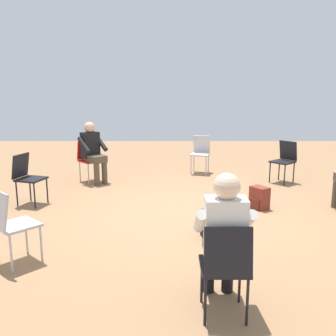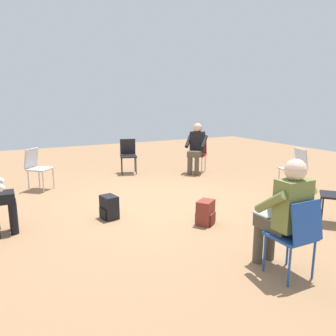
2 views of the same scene
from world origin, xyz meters
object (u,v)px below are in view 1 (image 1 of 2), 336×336
chair_south (225,264)px  person_in_black (92,149)px  chair_west (26,175)px  chair_northeast (284,159)px  person_in_white (223,233)px  chair_northwest (88,158)px  backpack_near_laptop_user (212,225)px  chair_north (200,151)px  chair_southwest (10,222)px  backpack_by_empty_chair (259,199)px

chair_south → person_in_black: person_in_black is taller
chair_west → chair_northeast: 4.95m
chair_south → person_in_white: bearing=90.0°
chair_west → chair_northwest: same height
chair_northwest → person_in_black: size_ratio=0.69×
chair_west → chair_northwest: 1.76m
person_in_black → backpack_near_laptop_user: bearing=83.5°
chair_north → chair_south: bearing=102.1°
chair_northwest → person_in_white: person_in_white is taller
chair_north → chair_northwest: bearing=33.2°
chair_northeast → person_in_white: bearing=115.6°
chair_southwest → person_in_black: (0.17, 3.70, 0.20)m
person_in_white → backpack_by_empty_chair: 3.01m
chair_northeast → person_in_black: bearing=48.6°
backpack_near_laptop_user → chair_southwest: bearing=-161.1°
chair_south → chair_northwest: size_ratio=1.00×
backpack_by_empty_chair → backpack_near_laptop_user: bearing=-126.9°
chair_northwest → person_in_black: person_in_black is taller
person_in_white → backpack_by_empty_chair: size_ratio=3.44×
chair_west → backpack_by_empty_chair: chair_west is taller
backpack_by_empty_chair → chair_north: bearing=105.3°
chair_northeast → backpack_near_laptop_user: chair_northeast is taller
chair_northeast → chair_northwest: same height
backpack_near_laptop_user → person_in_white: bearing=-93.9°
chair_west → person_in_white: person_in_white is taller
chair_south → chair_southwest: 2.38m
person_in_white → person_in_black: size_ratio=1.00×
chair_south → chair_northwest: 5.25m
chair_northeast → chair_southwest: (-4.08, -3.70, 0.00)m
chair_northeast → chair_north: size_ratio=1.00×
chair_southwest → person_in_white: size_ratio=0.69×
chair_west → backpack_near_laptop_user: size_ratio=2.36×
chair_northwest → chair_north: (2.39, 0.79, 0.00)m
chair_south → backpack_by_empty_chair: bearing=71.7°
chair_north → chair_southwest: 5.21m
chair_north → person_in_white: (-0.27, -5.43, 0.20)m
person_in_black → backpack_by_empty_chair: 3.51m
chair_southwest → person_in_black: bearing=130.1°
chair_south → chair_southwest: size_ratio=1.00×
chair_west → chair_southwest: (0.63, -2.20, 0.00)m
chair_southwest → backpack_near_laptop_user: bearing=61.6°
chair_south → person_in_white: size_ratio=0.69×
chair_northeast → chair_south: same height
chair_south → chair_southwest: bearing=155.8°
chair_west → backpack_by_empty_chair: (3.80, -0.24, -0.34)m
chair_southwest → backpack_by_empty_chair: chair_southwest is taller
backpack_near_laptop_user → chair_northwest: bearing=126.2°
chair_south → chair_northwest: same height
person_in_black → backpack_near_laptop_user: 3.64m
chair_northeast → backpack_near_laptop_user: 3.45m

